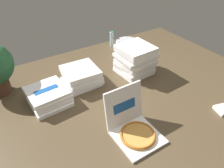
{
  "coord_description": "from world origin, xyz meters",
  "views": [
    {
      "loc": [
        -0.95,
        -1.32,
        1.37
      ],
      "look_at": [
        -0.05,
        0.1,
        0.14
      ],
      "focal_mm": 34.65,
      "sensor_mm": 36.0,
      "label": 1
    }
  ],
  "objects_px": {
    "pizza_stack_right_near": "(81,76)",
    "ice_bucket": "(127,45)",
    "water_bottle_2": "(118,49)",
    "pizza_stack_left_mid": "(49,96)",
    "open_pizza_box": "(134,127)",
    "water_bottle_1": "(130,49)",
    "pizza_stack_left_near": "(135,60)",
    "water_bottle_0": "(112,39)",
    "napkin_pile": "(223,110)"
  },
  "relations": [
    {
      "from": "ice_bucket",
      "to": "water_bottle_0",
      "type": "height_order",
      "value": "water_bottle_0"
    },
    {
      "from": "open_pizza_box",
      "to": "water_bottle_2",
      "type": "distance_m",
      "value": 1.31
    },
    {
      "from": "pizza_stack_left_near",
      "to": "pizza_stack_right_near",
      "type": "relative_size",
      "value": 1.01
    },
    {
      "from": "ice_bucket",
      "to": "water_bottle_1",
      "type": "height_order",
      "value": "water_bottle_1"
    },
    {
      "from": "pizza_stack_left_mid",
      "to": "pizza_stack_left_near",
      "type": "xyz_separation_m",
      "value": [
        1.0,
        -0.01,
        0.09
      ]
    },
    {
      "from": "pizza_stack_right_near",
      "to": "water_bottle_2",
      "type": "height_order",
      "value": "water_bottle_2"
    },
    {
      "from": "water_bottle_1",
      "to": "pizza_stack_left_mid",
      "type": "bearing_deg",
      "value": -163.97
    },
    {
      "from": "ice_bucket",
      "to": "water_bottle_1",
      "type": "relative_size",
      "value": 1.39
    },
    {
      "from": "water_bottle_1",
      "to": "pizza_stack_right_near",
      "type": "bearing_deg",
      "value": -164.29
    },
    {
      "from": "pizza_stack_left_mid",
      "to": "water_bottle_1",
      "type": "height_order",
      "value": "water_bottle_1"
    },
    {
      "from": "ice_bucket",
      "to": "napkin_pile",
      "type": "xyz_separation_m",
      "value": [
        0.02,
        -1.48,
        -0.04
      ]
    },
    {
      "from": "pizza_stack_left_mid",
      "to": "pizza_stack_right_near",
      "type": "relative_size",
      "value": 1.0
    },
    {
      "from": "open_pizza_box",
      "to": "ice_bucket",
      "type": "height_order",
      "value": "open_pizza_box"
    },
    {
      "from": "pizza_stack_left_mid",
      "to": "water_bottle_0",
      "type": "relative_size",
      "value": 1.8
    },
    {
      "from": "pizza_stack_left_near",
      "to": "water_bottle_0",
      "type": "relative_size",
      "value": 1.83
    },
    {
      "from": "water_bottle_2",
      "to": "pizza_stack_left_mid",
      "type": "bearing_deg",
      "value": -158.41
    },
    {
      "from": "open_pizza_box",
      "to": "water_bottle_1",
      "type": "relative_size",
      "value": 1.92
    },
    {
      "from": "open_pizza_box",
      "to": "pizza_stack_left_near",
      "type": "distance_m",
      "value": 0.92
    },
    {
      "from": "pizza_stack_left_mid",
      "to": "pizza_stack_right_near",
      "type": "distance_m",
      "value": 0.42
    },
    {
      "from": "pizza_stack_right_near",
      "to": "ice_bucket",
      "type": "bearing_deg",
      "value": 24.38
    },
    {
      "from": "water_bottle_0",
      "to": "open_pizza_box",
      "type": "bearing_deg",
      "value": -115.96
    },
    {
      "from": "water_bottle_1",
      "to": "napkin_pile",
      "type": "xyz_separation_m",
      "value": [
        0.1,
        -1.31,
        -0.09
      ]
    },
    {
      "from": "open_pizza_box",
      "to": "pizza_stack_left_near",
      "type": "relative_size",
      "value": 1.05
    },
    {
      "from": "pizza_stack_left_near",
      "to": "water_bottle_1",
      "type": "bearing_deg",
      "value": 61.3
    },
    {
      "from": "open_pizza_box",
      "to": "pizza_stack_left_mid",
      "type": "height_order",
      "value": "open_pizza_box"
    },
    {
      "from": "water_bottle_2",
      "to": "water_bottle_1",
      "type": "bearing_deg",
      "value": -29.05
    },
    {
      "from": "open_pizza_box",
      "to": "napkin_pile",
      "type": "distance_m",
      "value": 0.88
    },
    {
      "from": "ice_bucket",
      "to": "napkin_pile",
      "type": "height_order",
      "value": "ice_bucket"
    },
    {
      "from": "water_bottle_1",
      "to": "water_bottle_2",
      "type": "bearing_deg",
      "value": 150.95
    },
    {
      "from": "pizza_stack_left_mid",
      "to": "ice_bucket",
      "type": "bearing_deg",
      "value": 22.05
    },
    {
      "from": "open_pizza_box",
      "to": "napkin_pile",
      "type": "relative_size",
      "value": 3.19
    },
    {
      "from": "water_bottle_0",
      "to": "water_bottle_2",
      "type": "relative_size",
      "value": 1.0
    },
    {
      "from": "open_pizza_box",
      "to": "pizza_stack_left_mid",
      "type": "bearing_deg",
      "value": 121.13
    },
    {
      "from": "water_bottle_2",
      "to": "napkin_pile",
      "type": "xyz_separation_m",
      "value": [
        0.24,
        -1.39,
        -0.09
      ]
    },
    {
      "from": "water_bottle_2",
      "to": "napkin_pile",
      "type": "relative_size",
      "value": 1.66
    },
    {
      "from": "ice_bucket",
      "to": "water_bottle_0",
      "type": "relative_size",
      "value": 1.39
    },
    {
      "from": "water_bottle_0",
      "to": "pizza_stack_left_near",
      "type": "bearing_deg",
      "value": -101.91
    },
    {
      "from": "pizza_stack_left_near",
      "to": "ice_bucket",
      "type": "bearing_deg",
      "value": 62.68
    },
    {
      "from": "pizza_stack_left_mid",
      "to": "ice_bucket",
      "type": "height_order",
      "value": "pizza_stack_left_mid"
    },
    {
      "from": "pizza_stack_right_near",
      "to": "napkin_pile",
      "type": "xyz_separation_m",
      "value": [
        0.9,
        -1.08,
        -0.08
      ]
    },
    {
      "from": "pizza_stack_right_near",
      "to": "water_bottle_0",
      "type": "xyz_separation_m",
      "value": [
        0.76,
        0.6,
        0.01
      ]
    },
    {
      "from": "open_pizza_box",
      "to": "water_bottle_1",
      "type": "distance_m",
      "value": 1.32
    },
    {
      "from": "pizza_stack_right_near",
      "to": "ice_bucket",
      "type": "xyz_separation_m",
      "value": [
        0.88,
        0.4,
        -0.03
      ]
    },
    {
      "from": "pizza_stack_left_near",
      "to": "pizza_stack_right_near",
      "type": "distance_m",
      "value": 0.62
    },
    {
      "from": "open_pizza_box",
      "to": "water_bottle_0",
      "type": "bearing_deg",
      "value": 64.04
    },
    {
      "from": "water_bottle_0",
      "to": "water_bottle_2",
      "type": "bearing_deg",
      "value": -107.82
    },
    {
      "from": "napkin_pile",
      "to": "ice_bucket",
      "type": "bearing_deg",
      "value": 90.87
    },
    {
      "from": "open_pizza_box",
      "to": "pizza_stack_right_near",
      "type": "height_order",
      "value": "open_pizza_box"
    },
    {
      "from": "pizza_stack_left_near",
      "to": "water_bottle_2",
      "type": "height_order",
      "value": "pizza_stack_left_near"
    },
    {
      "from": "water_bottle_0",
      "to": "water_bottle_2",
      "type": "height_order",
      "value": "same"
    }
  ]
}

